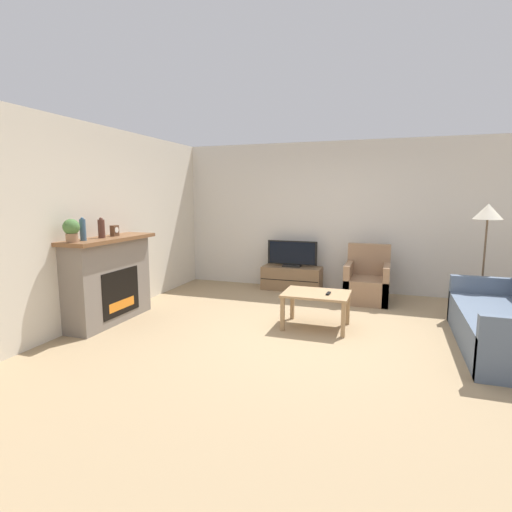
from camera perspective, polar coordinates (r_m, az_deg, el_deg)
ground_plane at (r=5.23m, az=7.69°, el=-10.87°), size 24.00×24.00×0.00m
wall_back at (r=7.45m, az=11.71°, el=5.47°), size 12.00×0.06×2.70m
wall_left at (r=6.22m, az=-19.87°, el=4.53°), size 0.06×12.00×2.70m
fireplace at (r=5.86m, az=-20.27°, el=-3.12°), size 0.50×1.49×1.18m
mantel_vase_left at (r=5.42m, az=-23.51°, el=3.50°), size 0.07×0.07×0.29m
mantel_vase_centre_left at (r=5.67m, az=-21.22°, el=3.71°), size 0.09×0.09×0.27m
mantel_clock at (r=5.88m, az=-19.55°, el=3.43°), size 0.08×0.11×0.15m
potted_plant at (r=5.28m, az=-24.88°, el=3.47°), size 0.19×0.19×0.28m
tv_stand at (r=7.46m, az=5.14°, el=-3.17°), size 1.09×0.44×0.43m
tv at (r=7.38m, az=5.18°, el=0.17°), size 0.93×0.18×0.48m
armchair at (r=6.88m, az=15.58°, el=-3.78°), size 0.70×0.76×0.93m
coffee_table at (r=5.35m, az=8.61°, el=-5.89°), size 0.85×0.62×0.47m
remote at (r=5.27m, az=10.29°, el=-5.29°), size 0.05×0.15×0.02m
couch at (r=5.40m, az=32.43°, el=-8.46°), size 0.91×2.06×0.84m
floor_lamp at (r=6.59m, az=30.19°, el=4.82°), size 0.39×0.39×1.63m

